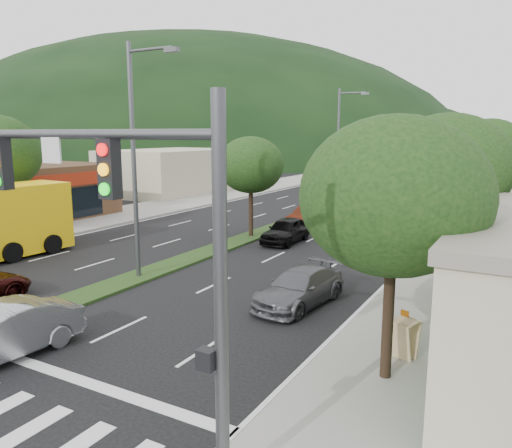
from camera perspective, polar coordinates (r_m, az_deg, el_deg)
The scene contains 24 objects.
sidewalk_right at distance 33.71m, azimuth 24.57°, elevation -1.27°, with size 5.00×90.00×0.15m, color gray.
sidewalk_left at distance 43.70m, azimuth -10.88°, elevation 1.96°, with size 6.00×90.00×0.15m, color gray.
median at distance 39.50m, azimuth 6.64°, elevation 1.17°, with size 1.60×56.00×0.12m, color #1D3513.
traffic_signal at distance 8.93m, azimuth -12.72°, elevation -0.72°, with size 6.12×0.40×7.00m.
shop_left at distance 40.78m, azimuth -26.06°, elevation 3.24°, with size 10.15×12.00×4.00m.
bldg_left_far at distance 54.17m, azimuth -9.71°, elevation 5.96°, with size 9.00×14.00×4.60m, color #BDB696.
hill_far at distance 151.60m, azimuth -9.68°, elevation 7.83°, with size 176.00×132.00×82.00m, color black.
tree_r_a at distance 12.48m, azimuth 15.50°, elevation 3.07°, with size 4.60×4.60×6.63m.
tree_r_b at distance 20.29m, azimuth 21.00°, elevation 6.05°, with size 4.80×4.80×6.94m.
tree_r_c at distance 28.24m, azimuth 23.38°, elevation 6.32°, with size 4.40×4.40×6.48m.
tree_r_d at distance 38.17m, azimuth 25.05°, elevation 7.69°, with size 5.00×5.00×7.17m.
tree_r_e at distance 48.15m, azimuth 25.97°, elevation 7.63°, with size 4.60×4.60×6.71m.
tree_med_near at distance 30.07m, azimuth -0.60°, elevation 6.75°, with size 4.00×4.00×6.02m.
tree_med_far at distance 54.15m, azimuth 13.37°, elevation 8.69°, with size 4.80×4.80×6.94m.
streetlight_near at distance 21.78m, azimuth -13.45°, elevation 8.14°, with size 2.60×0.25×10.00m.
streetlight_mid at distance 43.60m, azimuth 9.61°, elevation 9.25°, with size 2.60×0.25×10.00m.
car_queue_a at distance 29.17m, azimuth 3.45°, elevation -0.72°, with size 1.72×4.27×1.45m, color black.
car_queue_b at distance 18.78m, azimuth 5.00°, elevation -7.21°, with size 1.87×4.59×1.33m, color #525258.
car_queue_c at distance 34.20m, azimuth 6.02°, elevation 0.86°, with size 1.50×4.30×1.42m, color #511B0D.
car_queue_d at distance 37.30m, azimuth 16.83°, elevation 1.18°, with size 2.19×4.74×1.32m, color black.
car_queue_e at distance 44.53m, azimuth 12.82°, elevation 2.76°, with size 1.48×3.69×1.26m, color #4E4E53.
box_truck at distance 28.50m, azimuth -27.07°, elevation -0.02°, with size 3.35×7.67×3.70m.
motorhome at distance 38.68m, azimuth 17.65°, elevation 3.14°, with size 3.67×8.98×3.35m.
a_frame_sign at distance 14.71m, azimuth 16.58°, elevation -12.12°, with size 0.86×0.92×1.48m.
Camera 1 is at (14.92, -8.04, 6.32)m, focal length 35.00 mm.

